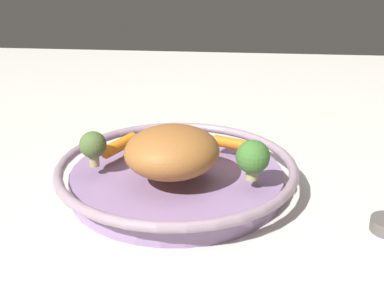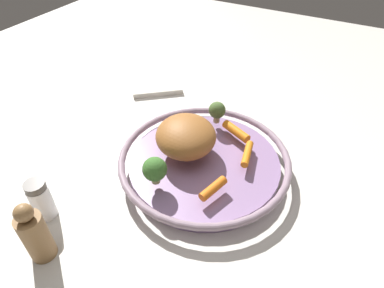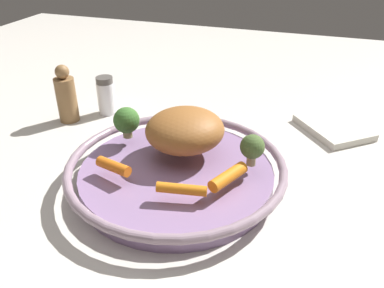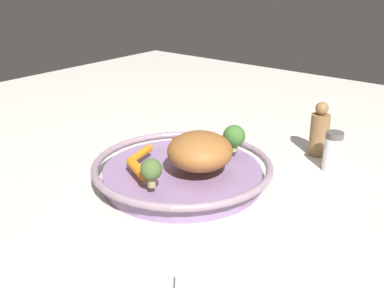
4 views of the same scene
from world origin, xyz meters
The scene contains 11 objects.
ground_plane centered at (0.00, 0.00, 0.00)m, with size 2.01×2.01×0.00m, color beige.
serving_bowl centered at (0.00, 0.00, 0.02)m, with size 0.34×0.34×0.04m.
roast_chicken_piece centered at (-0.04, 0.00, 0.08)m, with size 0.13×0.12×0.07m, color #9B5F2C.
baby_carrot_center centered at (0.03, 0.09, 0.05)m, with size 0.02×0.02×0.07m, color orange.
baby_carrot_right centered at (0.06, -0.08, 0.05)m, with size 0.02×0.02×0.06m, color orange.
baby_carrot_back centered at (0.07, 0.04, 0.05)m, with size 0.01×0.01×0.07m, color orange.
broccoli_floret_mid centered at (-0.03, 0.11, 0.07)m, with size 0.04×0.04×0.05m.
broccoli_floret_edge centered at (-0.05, -0.10, 0.07)m, with size 0.04×0.04×0.05m.
salt_shaker centered at (-0.20, -0.23, 0.04)m, with size 0.04×0.04×0.08m.
pepper_mill centered at (-0.14, -0.29, 0.05)m, with size 0.04×0.04×0.12m.
dish_towel centered at (-0.27, 0.23, 0.01)m, with size 0.13×0.10×0.01m, color silver.
Camera 3 is at (0.48, 0.19, 0.37)m, focal length 37.02 mm.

